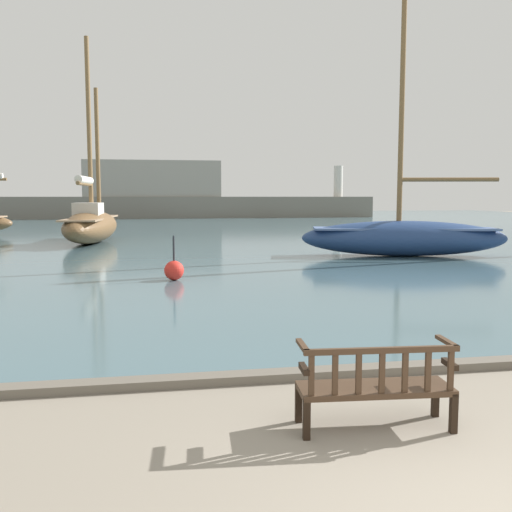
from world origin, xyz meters
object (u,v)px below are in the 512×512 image
Objects in this scene: park_bench at (376,385)px; channel_buoy at (174,270)px; sailboat_nearest_port at (404,236)px; sailboat_outer_port at (91,223)px.

channel_buoy is at bearing 99.12° from park_bench.
sailboat_nearest_port is 8.41× the size of channel_buoy.
sailboat_nearest_port reaches higher than park_bench.
sailboat_outer_port is at bearing 145.11° from sailboat_nearest_port.
channel_buoy is (-1.69, 10.51, -0.11)m from park_bench.
park_bench is 0.16× the size of sailboat_outer_port.
park_bench is at bearing -80.88° from channel_buoy.
park_bench is 0.16× the size of sailboat_nearest_port.
park_bench is at bearing -115.67° from sailboat_nearest_port.
sailboat_outer_port is (-12.76, 8.90, 0.19)m from sailboat_nearest_port.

